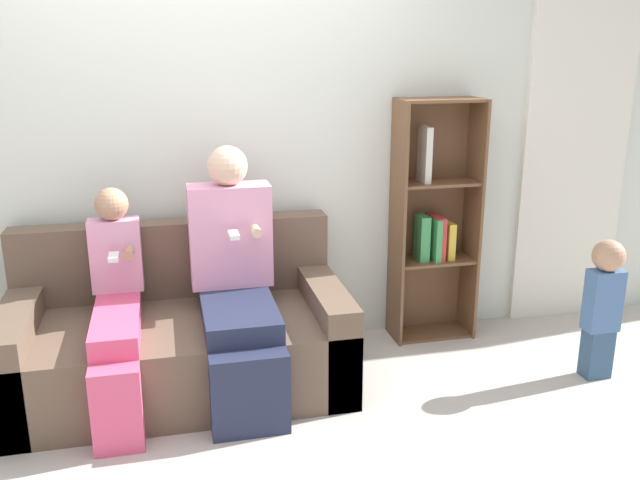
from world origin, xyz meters
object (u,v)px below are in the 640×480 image
object	(u,v)px
adult_seated	(235,273)
couch	(180,339)
child_seated	(116,308)
bookshelf	(432,221)
toddler_standing	(603,301)

from	to	relation	value
adult_seated	couch	bearing A→B (deg)	165.96
couch	child_seated	xyz separation A→B (m)	(-0.30, -0.14, 0.26)
child_seated	couch	bearing A→B (deg)	24.05
child_seated	bookshelf	size ratio (longest dim) A/B	0.72
adult_seated	toddler_standing	bearing A→B (deg)	-10.09
couch	toddler_standing	xyz separation A→B (m)	(2.26, -0.42, 0.18)
toddler_standing	bookshelf	bearing A→B (deg)	131.66
adult_seated	bookshelf	world-z (taller)	bookshelf
couch	adult_seated	bearing A→B (deg)	-14.04
couch	adult_seated	distance (m)	0.49
child_seated	toddler_standing	bearing A→B (deg)	-6.42
adult_seated	toddler_standing	xyz separation A→B (m)	(1.95, -0.35, -0.20)
couch	toddler_standing	bearing A→B (deg)	-10.62
couch	adult_seated	xyz separation A→B (m)	(0.30, -0.08, 0.38)
couch	toddler_standing	world-z (taller)	couch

